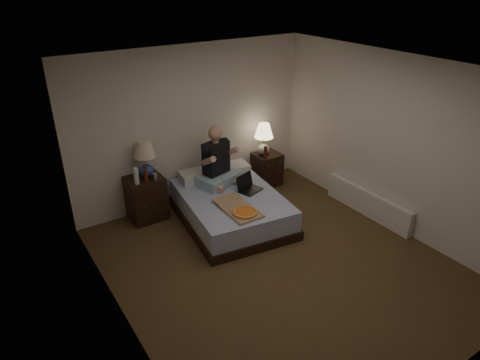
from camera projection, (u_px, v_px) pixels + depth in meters
floor at (278, 263)px, 5.60m from camera, size 4.00×4.50×0.00m
ceiling at (287, 71)px, 4.49m from camera, size 4.00×4.50×0.00m
wall_back at (193, 125)px, 6.72m from camera, size 4.00×0.00×2.50m
wall_front at (460, 283)px, 3.36m from camera, size 4.00×0.00×2.50m
wall_left at (116, 229)px, 4.06m from camera, size 0.00×4.50×2.50m
wall_right at (393, 144)px, 6.03m from camera, size 0.00×4.50×2.50m
bed at (231, 208)px, 6.45m from camera, size 1.58×1.96×0.45m
nightstand_left at (146, 198)px, 6.49m from camera, size 0.54×0.49×0.68m
nightstand_right at (267, 169)px, 7.53m from camera, size 0.45×0.41×0.58m
lamp_left at (145, 159)px, 6.26m from camera, size 0.35×0.35×0.56m
lamp_right at (264, 139)px, 7.25m from camera, size 0.41×0.41×0.56m
water_bottle at (136, 176)px, 6.10m from camera, size 0.07×0.07×0.25m
soda_can at (155, 177)px, 6.25m from camera, size 0.07×0.07×0.10m
beer_bottle_left at (146, 175)px, 6.16m from camera, size 0.06×0.06×0.23m
beer_bottle_right at (266, 152)px, 7.18m from camera, size 0.06×0.06×0.23m
person at (218, 156)px, 6.49m from camera, size 0.77×0.67×0.93m
laptop at (251, 184)px, 6.41m from camera, size 0.41×0.37×0.24m
pizza_box at (245, 213)px, 5.80m from camera, size 0.41×0.77×0.08m
radiator at (368, 203)px, 6.63m from camera, size 0.10×1.60×0.40m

